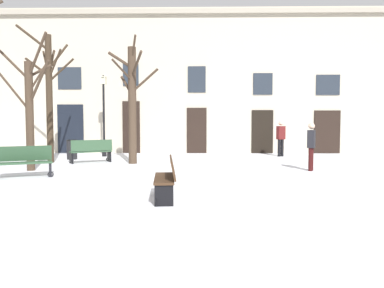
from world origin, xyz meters
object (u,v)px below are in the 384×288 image
tree_foreground (30,108)px  person_near_bench (281,137)px  tree_center (132,101)px  bench_back_to_back_right (24,162)px  streetlamp (104,107)px  bench_far_corner (91,151)px  bench_by_litter_bin (167,178)px  person_by_shop_door (311,144)px  litter_bin (72,149)px  tree_left_of_center (49,91)px

tree_foreground → person_near_bench: size_ratio=2.65×
tree_center → bench_back_to_back_right: (-2.53, -3.72, -1.98)m
streetlamp → bench_far_corner: (0.19, -2.77, -1.89)m
bench_by_litter_bin → person_by_shop_door: person_by_shop_door is taller
streetlamp → person_by_shop_door: size_ratio=2.39×
tree_center → streetlamp: tree_center is taller
person_by_shop_door → streetlamp: bearing=-96.4°
litter_bin → tree_center: bearing=-28.9°
bench_by_litter_bin → litter_bin: bearing=-154.5°
tree_foreground → bench_back_to_back_right: tree_foreground is taller
streetlamp → person_near_bench: size_ratio=2.27×
tree_foreground → person_by_shop_door: tree_foreground is taller
tree_center → litter_bin: (-2.96, 1.64, -2.01)m
bench_far_corner → bench_back_to_back_right: bearing=49.3°
tree_left_of_center → litter_bin: (0.44, 1.27, -2.45)m
bench_back_to_back_right → streetlamp: bearing=59.6°
bench_far_corner → person_by_shop_door: bearing=135.3°
litter_bin → bench_by_litter_bin: (4.89, -8.28, 0.02)m
tree_left_of_center → streetlamp: bearing=60.6°
tree_center → litter_bin: 3.94m
person_near_bench → bench_by_litter_bin: bearing=39.1°
litter_bin → bench_by_litter_bin: size_ratio=0.54×
tree_center → bench_by_litter_bin: size_ratio=3.08×
litter_bin → person_by_shop_door: 10.03m
litter_bin → streetlamp: bearing=52.6°
tree_left_of_center → bench_back_to_back_right: bearing=-78.0°
tree_left_of_center → tree_center: bearing=-6.1°
tree_foreground → person_near_bench: tree_foreground is taller
bench_back_to_back_right → person_by_shop_door: size_ratio=1.00×
bench_far_corner → person_by_shop_door: person_by_shop_door is taller
bench_by_litter_bin → person_by_shop_door: 6.43m
tree_left_of_center → person_near_bench: tree_left_of_center is taller
streetlamp → person_by_shop_door: bearing=-31.4°
streetlamp → bench_by_litter_bin: size_ratio=2.42×
streetlamp → bench_back_to_back_right: (-0.64, -6.75, -1.88)m
tree_left_of_center → streetlamp: (1.50, 2.67, -0.53)m
tree_center → person_near_bench: (6.49, 3.16, -1.51)m
tree_center → streetlamp: size_ratio=1.27×
streetlamp → bench_by_litter_bin: 10.57m
litter_bin → person_near_bench: size_ratio=0.51×
tree_left_of_center → person_by_shop_door: tree_left_of_center is taller
tree_foreground → person_near_bench: (9.54, 5.30, -1.17)m
litter_bin → bench_back_to_back_right: bearing=-85.4°
person_by_shop_door → bench_far_corner: bearing=-80.7°
streetlamp → litter_bin: bearing=-127.4°
litter_bin → bench_by_litter_bin: bench_by_litter_bin is taller
tree_center → person_near_bench: bearing=25.9°
streetlamp → litter_bin: (-1.07, -1.40, -1.92)m
streetlamp → bench_back_to_back_right: size_ratio=2.38×
streetlamp → bench_by_litter_bin: streetlamp is taller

